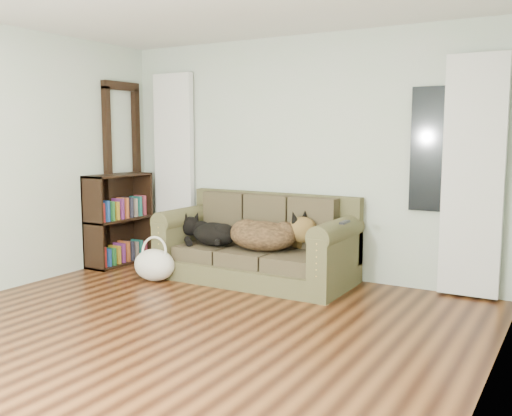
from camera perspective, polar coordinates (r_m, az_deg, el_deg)
The scene contains 13 objects.
floor at distance 4.44m, azimuth -10.14°, elevation -13.10°, with size 5.00×5.00×0.00m, color black.
wall_back at distance 6.27m, azimuth 4.58°, elevation 5.13°, with size 4.50×0.04×2.60m, color beige.
wall_right at distance 3.19m, azimuth 21.76°, elevation 2.48°, with size 0.04×5.00×2.60m, color beige.
curtain_left at distance 7.12m, azimuth -8.18°, elevation 4.13°, with size 0.55×0.08×2.25m, color silver.
curtain_right at distance 5.66m, azimuth 20.87°, elevation 2.90°, with size 0.55×0.08×2.25m, color silver.
window_pane at distance 5.76m, azimuth 17.62°, elevation 5.60°, with size 0.50×0.03×1.20m, color black.
door_casing at distance 7.17m, azimuth -13.14°, elevation 3.24°, with size 0.07×0.60×2.10m, color black.
sofa at distance 6.04m, azimuth -0.08°, elevation -3.06°, with size 2.05×0.88×0.84m, color brown.
dog_black_lab at distance 6.23m, azimuth -4.50°, elevation -2.48°, with size 0.59×0.41×0.25m, color black.
dog_shepherd at distance 5.91m, azimuth 1.14°, elevation -2.89°, with size 0.76×0.54×0.34m, color black.
tv_remote at distance 5.38m, azimuth 8.86°, elevation -1.41°, with size 0.05×0.17×0.02m, color black.
tote_bag at distance 6.16m, azimuth -10.12°, elevation -5.71°, with size 0.47×0.36×0.34m, color beige.
bookshelf at distance 7.01m, azimuth -13.54°, elevation -1.40°, with size 0.32×0.86×1.08m, color black.
Camera 1 is at (2.72, -3.15, 1.54)m, focal length 40.00 mm.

